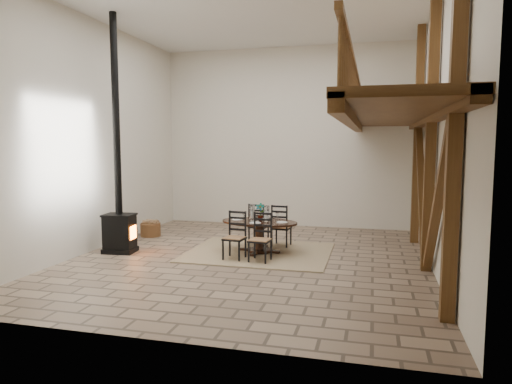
% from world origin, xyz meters
% --- Properties ---
extents(ground, '(8.00, 8.00, 0.00)m').
position_xyz_m(ground, '(0.00, 0.00, 0.00)').
color(ground, gray).
rests_on(ground, ground).
extents(room_shell, '(7.02, 8.02, 5.01)m').
position_xyz_m(room_shell, '(1.19, 0.00, 3.01)').
color(room_shell, silver).
rests_on(room_shell, ground).
extents(rug, '(3.00, 2.50, 0.02)m').
position_xyz_m(rug, '(0.07, 0.57, 0.01)').
color(rug, tan).
rests_on(rug, ground).
extents(dining_table, '(1.75, 1.93, 1.07)m').
position_xyz_m(dining_table, '(0.07, 0.57, 0.40)').
color(dining_table, black).
rests_on(dining_table, ground).
extents(wood_stove, '(0.69, 0.56, 5.00)m').
position_xyz_m(wood_stove, '(-2.83, -0.15, 1.13)').
color(wood_stove, black).
rests_on(wood_stove, ground).
extents(log_basket, '(0.50, 0.50, 0.41)m').
position_xyz_m(log_basket, '(-3.02, 1.61, 0.18)').
color(log_basket, brown).
rests_on(log_basket, ground).
extents(log_stack, '(0.42, 0.49, 0.31)m').
position_xyz_m(log_stack, '(-3.21, 0.76, 0.16)').
color(log_stack, '#9B7A56').
rests_on(log_stack, ground).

